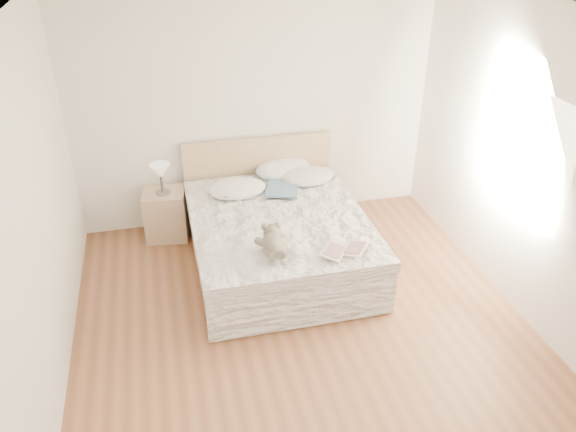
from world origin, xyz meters
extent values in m
cube|color=brown|center=(0.00, 0.00, 0.00)|extent=(4.00, 4.50, 0.00)
cube|color=white|center=(0.00, 0.00, 2.70)|extent=(4.00, 4.50, 0.00)
cube|color=silver|center=(0.00, 2.25, 1.35)|extent=(4.00, 0.02, 2.70)
cube|color=silver|center=(-2.00, 0.00, 1.35)|extent=(0.02, 4.50, 2.70)
cube|color=silver|center=(2.00, 0.00, 1.35)|extent=(0.02, 4.50, 2.70)
cube|color=white|center=(1.99, 0.30, 1.45)|extent=(0.02, 1.30, 1.10)
cube|color=tan|center=(0.00, 1.15, 0.10)|extent=(1.68, 2.08, 0.20)
cube|color=white|center=(0.00, 1.15, 0.35)|extent=(1.60, 2.00, 0.30)
cube|color=white|center=(0.00, 1.10, 0.54)|extent=(1.72, 2.05, 0.10)
cube|color=tan|center=(0.00, 2.19, 0.50)|extent=(1.70, 0.06, 1.00)
cube|color=tan|center=(-1.09, 1.98, 0.28)|extent=(0.50, 0.45, 0.56)
cylinder|color=#534C48|center=(-1.10, 1.95, 0.57)|extent=(0.16, 0.16, 0.02)
cylinder|color=#3B3732|center=(-1.10, 1.95, 0.69)|extent=(0.03, 0.03, 0.22)
cone|color=#F0E2CA|center=(-1.10, 1.95, 0.83)|extent=(0.26, 0.26, 0.16)
ellipsoid|color=white|center=(-0.32, 1.72, 0.64)|extent=(0.63, 0.44, 0.19)
ellipsoid|color=white|center=(0.27, 2.10, 0.64)|extent=(0.79, 0.66, 0.20)
ellipsoid|color=silver|center=(0.49, 1.82, 0.64)|extent=(0.61, 0.45, 0.18)
cube|color=silver|center=(-0.39, 1.60, 0.63)|extent=(0.36, 0.32, 0.02)
cube|color=#F9EDCB|center=(0.42, 0.32, 0.63)|extent=(0.47, 0.45, 0.03)
camera|label=1|loc=(-1.04, -3.60, 3.38)|focal=35.00mm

